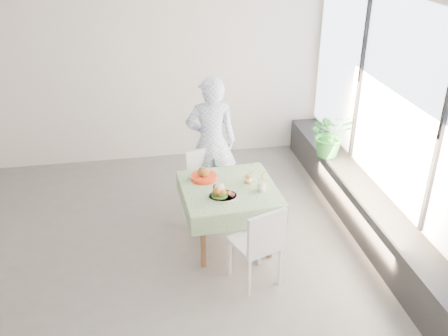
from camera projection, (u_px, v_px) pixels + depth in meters
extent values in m
plane|color=#5D5A58|center=(134.00, 253.00, 5.74)|extent=(6.00, 6.00, 0.00)
cube|color=silver|center=(123.00, 72.00, 7.27)|extent=(6.00, 0.02, 2.80)
cube|color=silver|center=(124.00, 316.00, 2.91)|extent=(6.00, 0.02, 2.80)
cube|color=silver|center=(395.00, 122.00, 5.57)|extent=(0.02, 5.00, 2.80)
cube|color=#D1E0F9|center=(396.00, 101.00, 5.45)|extent=(0.01, 4.80, 2.18)
cube|color=black|center=(365.00, 211.00, 6.07)|extent=(0.40, 4.80, 0.50)
cube|color=brown|center=(229.00, 190.00, 5.60)|extent=(0.94, 0.94, 0.04)
cube|color=silver|center=(229.00, 188.00, 5.59)|extent=(1.09, 1.09, 0.01)
cube|color=white|center=(208.00, 185.00, 6.27)|extent=(0.53, 0.53, 0.04)
cube|color=white|center=(200.00, 164.00, 6.31)|extent=(0.39, 0.19, 0.40)
cube|color=white|center=(255.00, 243.00, 5.11)|extent=(0.56, 0.56, 0.04)
cube|color=white|center=(267.00, 233.00, 4.85)|extent=(0.43, 0.19, 0.44)
imported|color=#8DA8E1|center=(211.00, 142.00, 6.34)|extent=(0.67, 0.47, 1.76)
cylinder|color=white|center=(223.00, 196.00, 5.39)|extent=(0.32, 0.32, 0.02)
cylinder|color=#205415|center=(220.00, 195.00, 5.38)|extent=(0.18, 0.18, 0.02)
ellipsoid|color=#9E6726|center=(220.00, 191.00, 5.36)|extent=(0.15, 0.14, 0.12)
ellipsoid|color=white|center=(220.00, 187.00, 5.33)|extent=(0.11, 0.10, 0.07)
cylinder|color=#AB1B10|center=(232.00, 194.00, 5.39)|extent=(0.05, 0.05, 0.03)
cylinder|color=white|center=(248.00, 178.00, 5.65)|extent=(0.09, 0.09, 0.13)
cylinder|color=orange|center=(248.00, 179.00, 5.65)|extent=(0.08, 0.08, 0.09)
cylinder|color=white|center=(249.00, 173.00, 5.62)|extent=(0.09, 0.09, 0.01)
cylinder|color=gold|center=(249.00, 169.00, 5.60)|extent=(0.01, 0.03, 0.18)
cylinder|color=white|center=(262.00, 186.00, 5.48)|extent=(0.09, 0.09, 0.13)
cylinder|color=#EDECC7|center=(261.00, 187.00, 5.49)|extent=(0.08, 0.08, 0.10)
cylinder|color=white|center=(262.00, 180.00, 5.45)|extent=(0.10, 0.10, 0.01)
cylinder|color=gold|center=(262.00, 176.00, 5.43)|extent=(0.01, 0.03, 0.19)
cylinder|color=red|center=(204.00, 177.00, 5.74)|extent=(0.30, 0.30, 0.05)
cylinder|color=white|center=(204.00, 176.00, 5.74)|extent=(0.26, 0.26, 0.02)
ellipsoid|color=#9E6726|center=(204.00, 172.00, 5.72)|extent=(0.13, 0.13, 0.12)
imported|color=#297B38|center=(330.00, 134.00, 6.72)|extent=(0.57, 0.50, 0.63)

